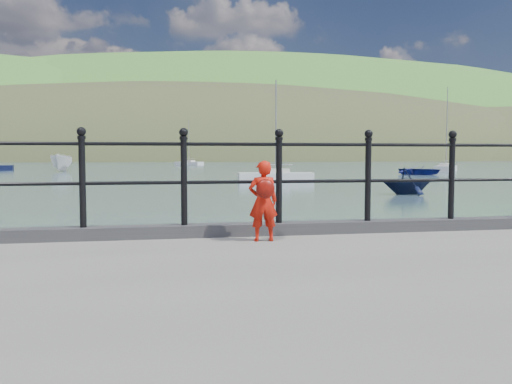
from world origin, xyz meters
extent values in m
plane|color=#2D4251|center=(0.00, 0.00, 0.00)|extent=(600.00, 600.00, 0.00)
cube|color=#28282B|center=(0.00, -0.15, 1.07)|extent=(60.00, 0.30, 0.15)
cylinder|color=black|center=(0.00, -0.15, 1.67)|extent=(18.00, 0.04, 0.04)
cylinder|color=black|center=(0.00, -0.15, 2.15)|extent=(18.00, 0.04, 0.04)
cylinder|color=black|center=(-1.80, -0.15, 1.67)|extent=(0.08, 0.08, 1.05)
sphere|color=black|center=(-1.80, -0.15, 2.29)|extent=(0.11, 0.11, 0.11)
cylinder|color=black|center=(-0.60, -0.15, 1.67)|extent=(0.08, 0.08, 1.05)
sphere|color=black|center=(-0.60, -0.15, 2.29)|extent=(0.11, 0.11, 0.11)
cylinder|color=black|center=(0.60, -0.15, 1.67)|extent=(0.08, 0.08, 1.05)
sphere|color=black|center=(0.60, -0.15, 2.29)|extent=(0.11, 0.11, 0.11)
cylinder|color=black|center=(1.80, -0.15, 1.67)|extent=(0.08, 0.08, 1.05)
sphere|color=black|center=(1.80, -0.15, 2.29)|extent=(0.11, 0.11, 0.11)
cylinder|color=black|center=(3.00, -0.15, 1.67)|extent=(0.08, 0.08, 1.05)
sphere|color=black|center=(3.00, -0.15, 2.29)|extent=(0.11, 0.11, 0.11)
ellipsoid|color=#333A21|center=(20.00, 195.00, -15.40)|extent=(400.00, 100.00, 88.00)
ellipsoid|color=#387026|center=(60.00, 255.00, -27.30)|extent=(600.00, 180.00, 156.00)
cube|color=silver|center=(-35.00, 181.00, 3.00)|extent=(9.00, 6.00, 6.00)
cube|color=#4C4744|center=(-35.00, 181.00, 7.00)|extent=(9.50, 6.50, 2.00)
cube|color=silver|center=(-12.00, 181.00, 3.00)|extent=(9.00, 6.00, 6.00)
cube|color=#4C4744|center=(-12.00, 181.00, 7.00)|extent=(9.50, 6.50, 2.00)
cube|color=silver|center=(18.00, 181.00, 3.00)|extent=(9.00, 6.00, 6.00)
cube|color=#4C4744|center=(18.00, 181.00, 7.00)|extent=(9.50, 6.50, 2.00)
cube|color=silver|center=(45.00, 181.00, 3.00)|extent=(9.00, 6.00, 6.00)
cube|color=#4C4744|center=(45.00, 181.00, 7.00)|extent=(9.50, 6.50, 2.00)
imported|color=red|center=(0.29, -0.65, 1.47)|extent=(0.35, 0.23, 0.95)
ellipsoid|color=red|center=(0.29, -0.78, 1.62)|extent=(0.22, 0.11, 0.23)
imported|color=navy|center=(25.93, 44.48, 0.48)|extent=(5.07, 5.63, 0.96)
imported|color=silver|center=(-11.84, 61.81, 1.08)|extent=(2.45, 5.72, 2.16)
imported|color=black|center=(11.78, 18.86, 0.69)|extent=(2.74, 2.40, 1.39)
cube|color=silver|center=(5.98, 101.39, 0.25)|extent=(5.63, 5.75, 0.90)
cube|color=beige|center=(5.98, 101.39, 0.75)|extent=(2.44, 2.46, 0.50)
cylinder|color=#A5A5A8|center=(5.98, 101.39, 4.83)|extent=(0.10, 0.10, 8.25)
cylinder|color=#A5A5A8|center=(5.98, 101.39, 1.30)|extent=(1.97, 2.05, 0.06)
cube|color=silver|center=(34.97, 55.20, 0.25)|extent=(6.10, 7.36, 0.90)
cube|color=beige|center=(34.97, 55.20, 0.75)|extent=(2.72, 3.00, 0.50)
cylinder|color=#A5A5A8|center=(34.97, 55.20, 5.58)|extent=(0.10, 0.10, 9.75)
cylinder|color=#A5A5A8|center=(34.97, 55.20, 1.30)|extent=(2.04, 2.81, 0.06)
cube|color=silver|center=(8.06, 32.78, 0.25)|extent=(5.70, 2.02, 0.90)
cube|color=beige|center=(8.06, 32.78, 0.75)|extent=(2.04, 1.25, 0.50)
cylinder|color=#A5A5A8|center=(8.06, 32.78, 4.14)|extent=(0.10, 0.10, 6.88)
cylinder|color=#A5A5A8|center=(8.06, 32.78, 1.30)|extent=(2.51, 0.28, 0.06)
camera|label=1|loc=(-0.97, -6.85, 2.01)|focal=38.00mm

